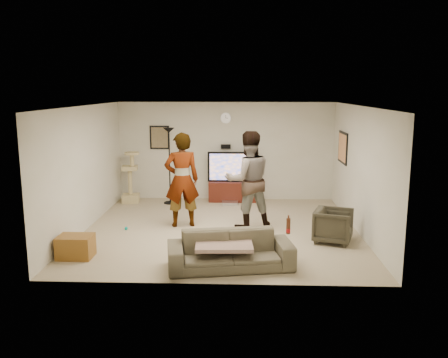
{
  "coord_description": "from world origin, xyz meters",
  "views": [
    {
      "loc": [
        0.42,
        -9.28,
        2.83
      ],
      "look_at": [
        0.05,
        0.2,
        1.01
      ],
      "focal_mm": 37.88,
      "sensor_mm": 36.0,
      "label": 1
    }
  ],
  "objects_px": {
    "person_right": "(248,180)",
    "sofa": "(230,250)",
    "beer_bottle": "(288,226)",
    "armchair": "(333,226)",
    "person_left": "(182,180)",
    "cat_tree": "(130,177)",
    "tv": "(233,167)",
    "tv_stand": "(233,191)",
    "side_table": "(76,247)",
    "floor_lamp": "(170,166)"
  },
  "relations": [
    {
      "from": "armchair",
      "to": "person_left",
      "type": "bearing_deg",
      "value": 90.48
    },
    {
      "from": "tv",
      "to": "side_table",
      "type": "height_order",
      "value": "tv"
    },
    {
      "from": "tv",
      "to": "person_left",
      "type": "relative_size",
      "value": 0.65
    },
    {
      "from": "armchair",
      "to": "tv_stand",
      "type": "bearing_deg",
      "value": 49.44
    },
    {
      "from": "tv_stand",
      "to": "cat_tree",
      "type": "height_order",
      "value": "cat_tree"
    },
    {
      "from": "sofa",
      "to": "armchair",
      "type": "xyz_separation_m",
      "value": [
        1.89,
        1.38,
        0.02
      ]
    },
    {
      "from": "armchair",
      "to": "side_table",
      "type": "relative_size",
      "value": 1.19
    },
    {
      "from": "tv",
      "to": "armchair",
      "type": "bearing_deg",
      "value": -58.89
    },
    {
      "from": "cat_tree",
      "to": "tv",
      "type": "bearing_deg",
      "value": 5.3
    },
    {
      "from": "tv_stand",
      "to": "floor_lamp",
      "type": "bearing_deg",
      "value": -168.75
    },
    {
      "from": "tv_stand",
      "to": "side_table",
      "type": "height_order",
      "value": "tv_stand"
    },
    {
      "from": "person_left",
      "to": "floor_lamp",
      "type": "bearing_deg",
      "value": -88.27
    },
    {
      "from": "tv_stand",
      "to": "armchair",
      "type": "bearing_deg",
      "value": -58.89
    },
    {
      "from": "sofa",
      "to": "tv",
      "type": "bearing_deg",
      "value": 80.95
    },
    {
      "from": "tv",
      "to": "sofa",
      "type": "xyz_separation_m",
      "value": [
        0.05,
        -4.6,
        -0.6
      ]
    },
    {
      "from": "tv_stand",
      "to": "person_right",
      "type": "height_order",
      "value": "person_right"
    },
    {
      "from": "person_right",
      "to": "sofa",
      "type": "distance_m",
      "value": 2.39
    },
    {
      "from": "cat_tree",
      "to": "tv_stand",
      "type": "bearing_deg",
      "value": 5.3
    },
    {
      "from": "armchair",
      "to": "floor_lamp",
      "type": "bearing_deg",
      "value": 68.67
    },
    {
      "from": "tv_stand",
      "to": "sofa",
      "type": "bearing_deg",
      "value": -89.37
    },
    {
      "from": "beer_bottle",
      "to": "person_left",
      "type": "bearing_deg",
      "value": 130.28
    },
    {
      "from": "person_right",
      "to": "person_left",
      "type": "bearing_deg",
      "value": -17.13
    },
    {
      "from": "cat_tree",
      "to": "sofa",
      "type": "xyz_separation_m",
      "value": [
        2.63,
        -4.36,
        -0.36
      ]
    },
    {
      "from": "tv",
      "to": "floor_lamp",
      "type": "height_order",
      "value": "floor_lamp"
    },
    {
      "from": "cat_tree",
      "to": "sofa",
      "type": "bearing_deg",
      "value": -58.86
    },
    {
      "from": "cat_tree",
      "to": "side_table",
      "type": "height_order",
      "value": "cat_tree"
    },
    {
      "from": "beer_bottle",
      "to": "armchair",
      "type": "height_order",
      "value": "beer_bottle"
    },
    {
      "from": "floor_lamp",
      "to": "person_right",
      "type": "distance_m",
      "value": 2.79
    },
    {
      "from": "tv_stand",
      "to": "person_right",
      "type": "bearing_deg",
      "value": -81.26
    },
    {
      "from": "person_right",
      "to": "sofa",
      "type": "bearing_deg",
      "value": 67.83
    },
    {
      "from": "tv",
      "to": "person_right",
      "type": "distance_m",
      "value": 2.36
    },
    {
      "from": "person_right",
      "to": "cat_tree",
      "type": "bearing_deg",
      "value": -49.88
    },
    {
      "from": "floor_lamp",
      "to": "side_table",
      "type": "bearing_deg",
      "value": -104.64
    },
    {
      "from": "person_right",
      "to": "armchair",
      "type": "relative_size",
      "value": 2.9
    },
    {
      "from": "tv_stand",
      "to": "cat_tree",
      "type": "bearing_deg",
      "value": -174.7
    },
    {
      "from": "floor_lamp",
      "to": "cat_tree",
      "type": "distance_m",
      "value": 1.06
    },
    {
      "from": "floor_lamp",
      "to": "cat_tree",
      "type": "xyz_separation_m",
      "value": [
        -1.02,
        0.07,
        -0.3
      ]
    },
    {
      "from": "armchair",
      "to": "person_right",
      "type": "bearing_deg",
      "value": 79.1
    },
    {
      "from": "cat_tree",
      "to": "beer_bottle",
      "type": "distance_m",
      "value": 5.62
    },
    {
      "from": "person_left",
      "to": "person_right",
      "type": "relative_size",
      "value": 0.98
    },
    {
      "from": "floor_lamp",
      "to": "person_right",
      "type": "relative_size",
      "value": 0.94
    },
    {
      "from": "sofa",
      "to": "armchair",
      "type": "height_order",
      "value": "armchair"
    },
    {
      "from": "tv_stand",
      "to": "side_table",
      "type": "distance_m",
      "value": 4.96
    },
    {
      "from": "floor_lamp",
      "to": "sofa",
      "type": "height_order",
      "value": "floor_lamp"
    },
    {
      "from": "sofa",
      "to": "beer_bottle",
      "type": "height_order",
      "value": "beer_bottle"
    },
    {
      "from": "tv",
      "to": "sofa",
      "type": "distance_m",
      "value": 4.64
    },
    {
      "from": "tv",
      "to": "floor_lamp",
      "type": "xyz_separation_m",
      "value": [
        -1.57,
        -0.31,
        0.06
      ]
    },
    {
      "from": "tv_stand",
      "to": "beer_bottle",
      "type": "xyz_separation_m",
      "value": [
        0.96,
        -4.6,
        0.45
      ]
    },
    {
      "from": "tv",
      "to": "sofa",
      "type": "relative_size",
      "value": 0.64
    },
    {
      "from": "tv_stand",
      "to": "side_table",
      "type": "bearing_deg",
      "value": -121.47
    }
  ]
}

